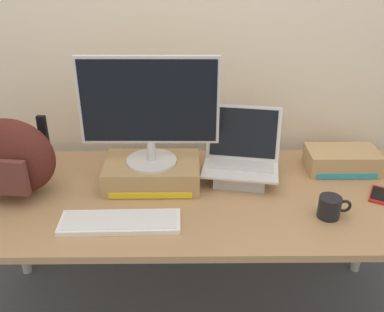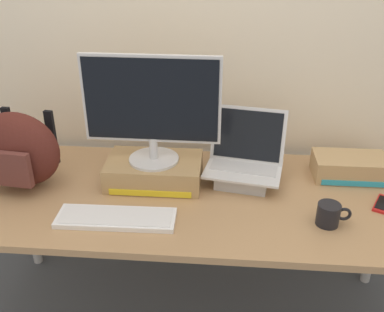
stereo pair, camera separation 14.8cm
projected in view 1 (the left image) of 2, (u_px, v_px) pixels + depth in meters
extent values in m
cube|color=beige|center=(191.00, 33.00, 2.06)|extent=(7.00, 0.10, 2.60)
cube|color=#A87F56|center=(192.00, 197.00, 1.88)|extent=(1.98, 0.81, 0.03)
cylinder|color=#B2B2B7|center=(16.00, 221.00, 2.35)|extent=(0.05, 0.05, 0.70)
cylinder|color=#B2B2B7|center=(365.00, 219.00, 2.37)|extent=(0.05, 0.05, 0.70)
cube|color=#A88456|center=(152.00, 173.00, 1.93)|extent=(0.41, 0.26, 0.11)
cube|color=yellow|center=(150.00, 196.00, 1.83)|extent=(0.35, 0.00, 0.03)
cylinder|color=silver|center=(152.00, 161.00, 1.90)|extent=(0.22, 0.22, 0.01)
cylinder|color=silver|center=(151.00, 150.00, 1.88)|extent=(0.04, 0.04, 0.09)
cube|color=silver|center=(149.00, 101.00, 1.78)|extent=(0.57, 0.02, 0.37)
cube|color=black|center=(149.00, 102.00, 1.77)|extent=(0.55, 0.01, 0.34)
cube|color=#ADADB2|center=(240.00, 174.00, 1.97)|extent=(0.25, 0.23, 0.06)
cube|color=silver|center=(241.00, 167.00, 1.95)|extent=(0.36, 0.30, 0.01)
cube|color=#B7B7BC|center=(241.00, 163.00, 1.96)|extent=(0.31, 0.18, 0.00)
cube|color=silver|center=(243.00, 133.00, 1.97)|extent=(0.33, 0.13, 0.24)
cube|color=black|center=(243.00, 133.00, 1.97)|extent=(0.30, 0.11, 0.21)
cube|color=white|center=(120.00, 222.00, 1.68)|extent=(0.46, 0.15, 0.02)
cube|color=silver|center=(120.00, 220.00, 1.67)|extent=(0.43, 0.13, 0.00)
ellipsoid|color=#4C1E19|center=(12.00, 157.00, 1.82)|extent=(0.39, 0.23, 0.33)
cube|color=brown|center=(0.00, 177.00, 1.73)|extent=(0.22, 0.06, 0.15)
cube|color=black|center=(0.00, 141.00, 1.91)|extent=(0.04, 0.02, 0.25)
cube|color=black|center=(45.00, 143.00, 1.89)|extent=(0.04, 0.02, 0.25)
cylinder|color=black|center=(329.00, 207.00, 1.71)|extent=(0.09, 0.09, 0.09)
torus|color=black|center=(344.00, 206.00, 1.71)|extent=(0.06, 0.01, 0.06)
cube|color=red|center=(380.00, 195.00, 1.86)|extent=(0.13, 0.16, 0.01)
cube|color=black|center=(381.00, 194.00, 1.85)|extent=(0.11, 0.13, 0.00)
cube|color=tan|center=(342.00, 160.00, 2.04)|extent=(0.32, 0.18, 0.10)
cube|color=#2899BC|center=(347.00, 176.00, 1.97)|extent=(0.27, 0.00, 0.02)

